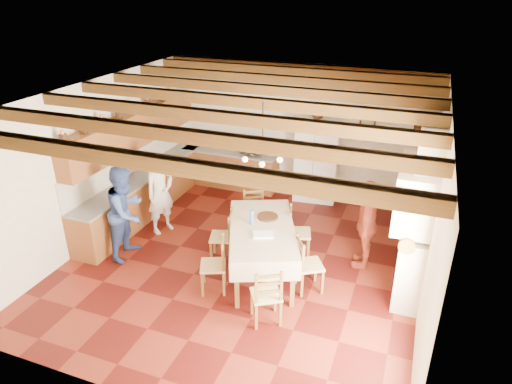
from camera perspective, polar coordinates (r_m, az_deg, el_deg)
floor at (r=8.37m, az=-1.38°, el=-8.55°), size 6.00×6.50×0.02m
ceiling at (r=7.15m, az=-1.63°, el=12.01°), size 6.00×6.50×0.02m
wall_back at (r=10.54m, az=5.20°, el=7.75°), size 6.00×0.02×3.00m
wall_front at (r=5.19m, az=-15.43°, el=-13.12°), size 6.00×0.02×3.00m
wall_left at (r=9.12m, az=-19.35°, el=3.59°), size 0.02×6.50×3.00m
wall_right at (r=7.18m, az=21.41°, el=-2.63°), size 0.02×6.50×3.00m
ceiling_beams at (r=7.18m, az=-1.62°, el=11.23°), size 6.00×6.30×0.16m
lower_cabinets_left at (r=10.12m, az=-13.48°, el=-0.14°), size 0.60×4.30×0.86m
lower_cabinets_back at (r=11.11m, az=-3.17°, el=2.90°), size 2.30×0.60×0.86m
countertop_left at (r=9.94m, az=-13.73°, el=2.21°), size 0.62×4.30×0.04m
countertop_back at (r=10.95m, az=-3.22°, el=5.07°), size 2.34×0.62×0.04m
backsplash_left at (r=9.98m, az=-15.29°, el=4.11°), size 0.03×4.30×0.60m
backsplash_back at (r=11.09m, az=-2.67°, el=7.10°), size 2.30×0.03×0.60m
upper_cabinets at (r=9.68m, az=-14.94°, el=7.59°), size 0.35×4.20×0.70m
fireplace at (r=7.40m, az=19.10°, el=-2.30°), size 0.56×1.60×2.80m
wall_picture at (r=10.13m, az=13.79°, el=8.48°), size 0.34×0.03×0.42m
refrigerator at (r=10.40m, az=7.68°, el=4.11°), size 1.00×0.85×1.88m
hutch at (r=9.53m, az=19.76°, el=1.88°), size 0.57×1.24×2.21m
dining_table at (r=7.62m, az=0.77°, el=-4.98°), size 1.75×2.30×0.89m
chandelier at (r=7.01m, az=0.83°, el=5.25°), size 0.47×0.47×0.03m
chair_left_near at (r=7.43m, az=-5.40°, el=-8.99°), size 0.53×0.54×0.96m
chair_left_far at (r=8.17m, az=-4.32°, el=-5.49°), size 0.50×0.51×0.96m
chair_right_near at (r=7.46m, az=6.71°, el=-8.91°), size 0.56×0.57×0.96m
chair_right_far at (r=8.31m, az=5.45°, el=-5.00°), size 0.50×0.51×0.96m
chair_end_near at (r=6.79m, az=1.27°, el=-12.58°), size 0.57×0.56×0.96m
chair_end_far at (r=8.83m, az=-0.12°, el=-2.90°), size 0.57×0.56×0.96m
person_man at (r=9.10m, az=-11.89°, el=-0.08°), size 0.60×0.72×1.67m
person_woman_blue at (r=8.43m, az=-15.88°, el=-2.40°), size 0.69×0.87×1.75m
person_woman_red at (r=8.07m, az=13.67°, el=-3.92°), size 0.43×0.97×1.62m
microwave at (r=10.70m, az=-0.52°, el=5.53°), size 0.57×0.45×0.28m
fridge_vase at (r=10.08m, az=7.74°, el=9.89°), size 0.30×0.30×0.29m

